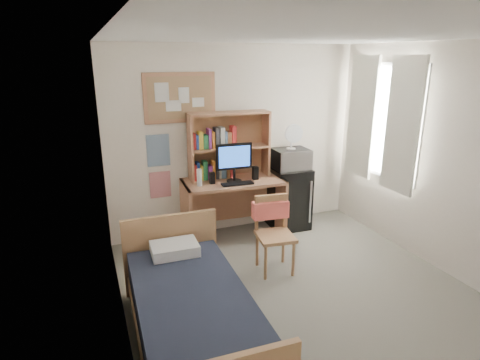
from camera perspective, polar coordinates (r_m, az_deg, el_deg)
name	(u,v)px	position (r m, az deg, el deg)	size (l,w,h in m)	color
floor	(309,303)	(4.39, 9.80, -16.82)	(3.60, 4.20, 0.02)	slate
ceiling	(325,35)	(3.66, 11.98, 19.50)	(3.60, 4.20, 0.02)	white
wall_back	(236,140)	(5.65, -0.54, 5.65)	(3.60, 0.04, 2.60)	white
wall_left	(117,208)	(3.28, -17.04, -3.76)	(0.04, 4.20, 2.60)	white
wall_right	(458,164)	(5.00, 28.58, 2.00)	(0.04, 4.20, 2.60)	white
window_unit	(382,121)	(5.73, 19.60, 7.88)	(0.10, 1.40, 1.70)	white
curtain_left	(402,126)	(5.42, 22.10, 7.13)	(0.04, 0.55, 1.70)	white
curtain_right	(362,117)	(6.02, 16.90, 8.53)	(0.04, 0.55, 1.70)	white
bulletin_board	(180,98)	(5.32, -8.53, 11.50)	(0.94, 0.03, 0.64)	#A68157
poster_wave	(158,150)	(5.37, -11.56, 4.14)	(0.30, 0.01, 0.42)	#23558D
poster_japan	(160,185)	(5.49, -11.27, -0.64)	(0.28, 0.01, 0.36)	red
desk	(233,209)	(5.52, -1.01, -4.18)	(1.34, 0.67, 0.84)	#B27956
desk_chair	(275,236)	(4.69, 5.05, -7.90)	(0.45, 0.45, 0.90)	tan
mini_fridge	(289,198)	(5.92, 6.91, -2.49)	(0.53, 0.53, 0.90)	black
bed	(193,320)	(3.67, -6.70, -19.12)	(0.95, 1.91, 0.52)	black
hutch	(229,145)	(5.41, -1.55, 4.96)	(1.09, 0.28, 0.90)	#B27956
monitor	(234,163)	(5.26, -0.85, 2.47)	(0.48, 0.04, 0.51)	black
keyboard	(237,184)	(5.20, -0.37, -0.53)	(0.41, 0.13, 0.02)	black
speaker_left	(212,178)	(5.22, -3.98, 0.29)	(0.06, 0.06, 0.15)	black
speaker_right	(255,173)	(5.40, 2.19, 1.01)	(0.07, 0.07, 0.18)	black
water_bottle	(199,178)	(5.14, -5.81, 0.34)	(0.06, 0.06, 0.22)	white
hoodie	(270,210)	(4.76, 4.34, -4.22)	(0.43, 0.13, 0.21)	#FF6C61
microwave	(291,159)	(5.73, 7.21, 3.01)	(0.49, 0.37, 0.28)	#BABBBF
desk_fan	(291,138)	(5.67, 7.33, 5.97)	(0.26, 0.26, 0.32)	white
pillow	(175,249)	(4.14, -9.29, -9.61)	(0.46, 0.32, 0.11)	white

